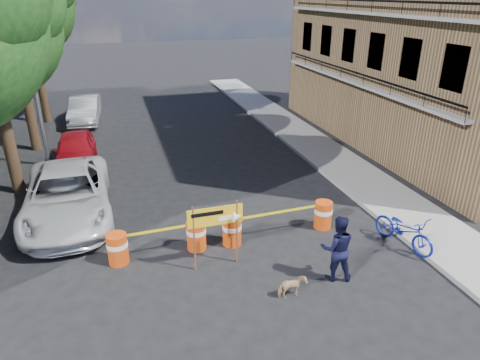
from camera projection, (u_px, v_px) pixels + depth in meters
ground at (244, 264)px, 11.95m from camera, size 120.00×120.00×0.00m
sidewalk_east at (338, 163)px, 18.81m from camera, size 2.40×40.00×0.15m
apartment_building at (442, 15)px, 19.70m from camera, size 8.00×16.00×12.00m
tree_far at (28, 8)px, 22.58m from camera, size 5.04×4.80×8.84m
streetlamp at (31, 63)px, 16.96m from camera, size 1.25×0.18×8.00m
barrel_far_left at (118, 248)px, 11.83m from camera, size 0.58×0.58×0.90m
barrel_mid_left at (196, 235)px, 12.49m from camera, size 0.58×0.58×0.90m
barrel_mid_right at (232, 230)px, 12.72m from camera, size 0.58×0.58×0.90m
barrel_far_right at (323, 214)px, 13.64m from camera, size 0.58×0.58×0.90m
detour_sign at (223, 220)px, 11.35m from camera, size 1.51×0.28×1.94m
pedestrian at (337, 248)px, 11.03m from camera, size 1.05×0.92×1.82m
bicycle at (407, 215)px, 12.41m from camera, size 0.98×1.23×2.05m
dog at (292, 287)px, 10.55m from camera, size 0.72×0.37×0.59m
suv_white at (67, 195)px, 14.14m from camera, size 2.85×5.93×1.63m
sedan_red at (76, 150)px, 18.50m from camera, size 1.74×4.18×1.42m
sedan_silver at (85, 109)px, 24.76m from camera, size 1.81×4.53×1.47m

